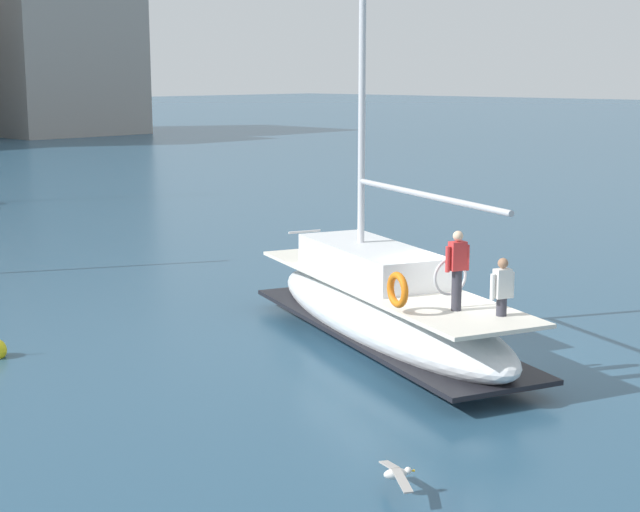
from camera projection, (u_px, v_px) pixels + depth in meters
name	position (u px, v px, depth m)	size (l,w,h in m)	color
ground_plane	(463.00, 360.00, 20.59)	(400.00, 400.00, 0.00)	#284C66
main_sailboat	(383.00, 306.00, 21.51)	(5.76, 9.81, 13.59)	silver
seagull	(397.00, 473.00, 13.88)	(0.72, 1.04, 0.17)	silver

